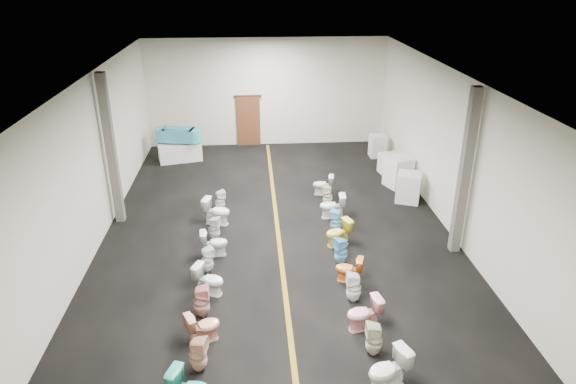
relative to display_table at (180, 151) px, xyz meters
name	(u,v)px	position (x,y,z in m)	size (l,w,h in m)	color
floor	(278,230)	(3.55, -6.20, -0.37)	(16.00, 16.00, 0.00)	black
ceiling	(276,77)	(3.55, -6.20, 4.13)	(16.00, 16.00, 0.00)	black
wall_back	(267,93)	(3.55, 1.80, 1.88)	(10.00, 10.00, 0.00)	beige
wall_front	(309,362)	(3.55, -14.20, 1.88)	(10.00, 10.00, 0.00)	beige
wall_left	(93,163)	(-1.45, -6.20, 1.88)	(16.00, 16.00, 0.00)	beige
wall_right	(453,154)	(8.55, -6.20, 1.88)	(16.00, 16.00, 0.00)	beige
aisle_stripe	(278,230)	(3.55, -6.20, -0.36)	(0.12, 15.60, 0.01)	#865E13
back_door	(248,121)	(2.75, 1.74, 0.68)	(1.00, 0.10, 2.10)	#562D19
door_frame	(248,96)	(2.75, 1.75, 1.75)	(1.15, 0.08, 0.10)	#331C11
column_left	(111,151)	(-1.20, -5.20, 1.88)	(0.25, 0.25, 4.50)	#59544C
column_right	(465,174)	(8.30, -7.70, 1.88)	(0.25, 0.25, 4.50)	#59544C
display_table	(180,151)	(0.00, 0.00, 0.00)	(1.64, 0.82, 0.73)	white
bathtub	(178,135)	(0.00, 0.00, 0.70)	(1.84, 0.89, 0.55)	teal
appliance_crate_a	(408,187)	(7.95, -4.47, 0.12)	(0.75, 0.75, 0.96)	white
appliance_crate_b	(398,172)	(7.95, -3.21, 0.17)	(0.77, 0.77, 1.06)	white
appliance_crate_c	(389,164)	(7.95, -2.00, 0.01)	(0.66, 0.66, 0.75)	silver
appliance_crate_d	(378,146)	(7.95, -0.15, 0.08)	(0.62, 0.62, 0.89)	silver
toilet_left_1	(198,354)	(1.72, -11.80, 0.01)	(0.34, 0.35, 0.76)	#DBA389
toilet_left_2	(203,327)	(1.75, -10.96, 0.00)	(0.40, 0.71, 0.72)	tan
toilet_left_3	(202,301)	(1.65, -10.13, 0.03)	(0.35, 0.36, 0.78)	#D38E8B
toilet_left_4	(209,280)	(1.76, -9.25, 0.00)	(0.41, 0.73, 0.74)	white
toilet_left_5	(207,260)	(1.64, -8.31, -0.02)	(0.31, 0.32, 0.70)	white
toilet_left_6	(214,243)	(1.77, -7.50, 0.00)	(0.41, 0.71, 0.73)	silver
toilet_left_7	(214,228)	(1.73, -6.64, -0.01)	(0.32, 0.33, 0.71)	silver
toilet_left_8	(217,211)	(1.75, -5.65, 0.04)	(0.46, 0.80, 0.82)	white
toilet_left_9	(220,201)	(1.80, -4.77, -0.02)	(0.31, 0.32, 0.69)	silver
toilet_right_1	(388,370)	(5.21, -12.51, 0.04)	(0.45, 0.80, 0.81)	white
toilet_right_2	(374,339)	(5.16, -11.61, 0.01)	(0.34, 0.34, 0.75)	beige
toilet_right_3	(364,314)	(5.12, -10.81, 0.02)	(0.43, 0.75, 0.76)	#F5AEAF
toilet_right_4	(354,287)	(5.10, -9.83, 0.01)	(0.34, 0.35, 0.76)	white
toilet_right_5	(349,269)	(5.14, -9.00, -0.03)	(0.38, 0.66, 0.68)	orange
toilet_right_6	(341,251)	(5.08, -8.20, 0.02)	(0.35, 0.35, 0.77)	#6AB3E0
toilet_right_7	(338,233)	(5.18, -7.20, 0.01)	(0.42, 0.73, 0.75)	yellow
toilet_right_8	(336,221)	(5.23, -6.46, 0.00)	(0.33, 0.34, 0.73)	#81C9F5
toilet_right_9	(332,206)	(5.27, -5.52, 0.03)	(0.44, 0.77, 0.79)	white
toilet_right_10	(328,196)	(5.25, -4.63, -0.02)	(0.31, 0.32, 0.70)	beige
toilet_right_11	(323,185)	(5.23, -3.76, -0.01)	(0.40, 0.69, 0.71)	silver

